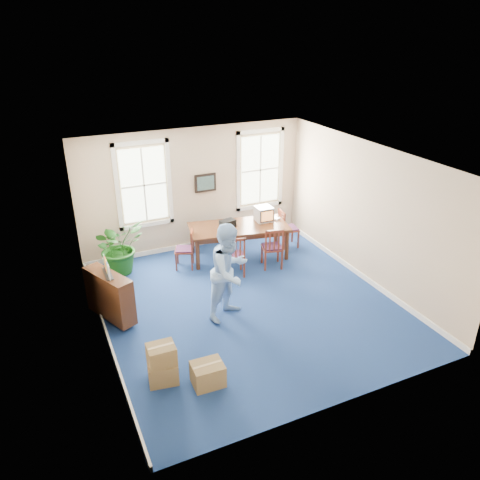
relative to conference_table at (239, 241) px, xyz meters
name	(u,v)px	position (x,y,z in m)	size (l,w,h in m)	color
floor	(247,304)	(-0.79, -2.17, -0.42)	(6.50, 6.50, 0.00)	navy
ceiling	(248,159)	(-0.79, -2.17, 2.78)	(6.50, 6.50, 0.00)	white
wall_back	(194,189)	(-0.79, 1.08, 1.18)	(6.50, 6.50, 0.00)	tan
wall_front	(344,321)	(-0.79, -5.42, 1.18)	(6.50, 6.50, 0.00)	tan
wall_left	(95,266)	(-3.79, -2.17, 1.18)	(6.50, 6.50, 0.00)	tan
wall_right	(368,214)	(2.21, -2.17, 1.18)	(6.50, 6.50, 0.00)	tan
baseboard_back	(197,243)	(-0.79, 1.05, -0.36)	(6.00, 0.04, 0.12)	white
baseboard_left	(107,336)	(-3.76, -2.17, -0.36)	(0.04, 6.50, 0.12)	white
baseboard_right	(359,274)	(2.18, -2.17, -0.36)	(0.04, 6.50, 0.12)	white
window_left	(144,185)	(-2.09, 1.06, 1.48)	(1.40, 0.12, 2.20)	white
window_right	(260,170)	(1.11, 1.06, 1.48)	(1.40, 0.12, 2.20)	white
wall_picture	(205,183)	(-0.49, 1.03, 1.33)	(0.58, 0.06, 0.48)	black
conference_table	(239,241)	(0.00, 0.00, 0.00)	(2.49, 1.13, 0.85)	#4B2915
crt_tv	(264,214)	(0.74, 0.06, 0.61)	(0.42, 0.45, 0.38)	#B7B7BC
game_console	(276,218)	(1.07, 0.00, 0.45)	(0.15, 0.18, 0.05)	white
equipment_bag	(228,224)	(-0.28, 0.06, 0.52)	(0.38, 0.24, 0.19)	black
chair_near_left	(234,255)	(-0.51, -0.85, 0.10)	(0.47, 0.47, 1.04)	maroon
chair_near_right	(272,247)	(0.51, -0.85, 0.11)	(0.48, 0.48, 1.07)	maroon
chair_end_left	(184,249)	(-1.47, 0.00, 0.07)	(0.44, 0.44, 0.98)	maroon
chair_end_right	(289,228)	(1.47, 0.00, 0.10)	(0.47, 0.47, 1.04)	maroon
man	(230,272)	(-1.29, -2.39, 0.59)	(0.99, 0.77, 2.03)	#94C3FA
credenza	(110,298)	(-3.54, -1.51, 0.06)	(0.35, 1.23, 0.97)	#4B2915
brochure_rack	(107,270)	(-3.52, -1.51, 0.71)	(0.13, 0.75, 0.33)	#99999E
potted_plant	(119,246)	(-2.95, 0.44, 0.24)	(1.20, 1.05, 1.34)	#12450F
cardboard_boxes	(171,356)	(-2.91, -3.65, -0.05)	(1.32, 1.32, 0.76)	olive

